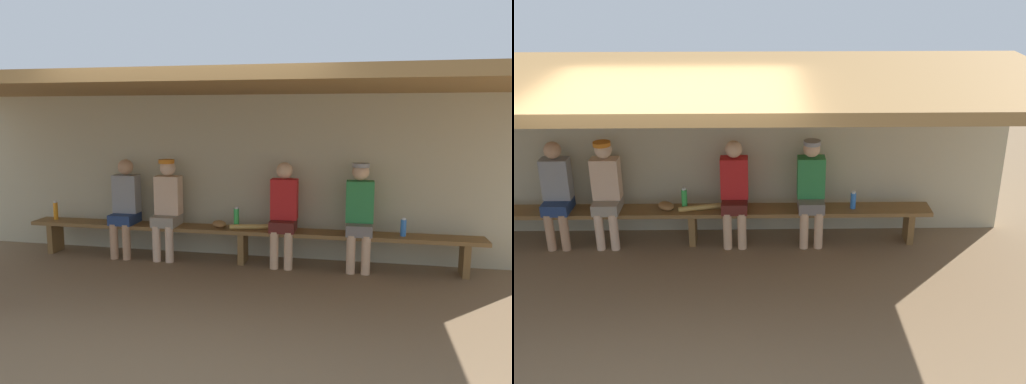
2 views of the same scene
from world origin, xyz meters
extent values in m
plane|color=brown|center=(0.00, 0.00, 0.00)|extent=(24.00, 24.00, 0.00)
cube|color=#B7AD8C|center=(0.00, 2.00, 1.10)|extent=(8.00, 0.20, 2.20)
cube|color=olive|center=(0.00, 0.70, 2.26)|extent=(8.00, 2.80, 0.12)
cube|color=brown|center=(0.00, 1.55, 0.43)|extent=(6.00, 0.36, 0.05)
cube|color=brown|center=(0.00, 1.55, 0.21)|extent=(0.08, 0.29, 0.41)
cube|color=brown|center=(2.75, 1.55, 0.21)|extent=(0.08, 0.29, 0.41)
cube|color=slate|center=(1.49, 1.53, 0.53)|extent=(0.32, 0.40, 0.14)
cylinder|color=#DBAD84|center=(1.40, 1.37, 0.24)|extent=(0.11, 0.11, 0.48)
cylinder|color=#DBAD84|center=(1.58, 1.37, 0.24)|extent=(0.11, 0.11, 0.48)
cube|color=#2D8442|center=(1.49, 1.61, 0.86)|extent=(0.34, 0.20, 0.52)
sphere|color=#DBAD84|center=(1.49, 1.61, 1.23)|extent=(0.21, 0.21, 0.21)
cylinder|color=gray|center=(1.49, 1.57, 1.32)|extent=(0.21, 0.21, 0.05)
cube|color=#591E19|center=(0.54, 1.53, 0.53)|extent=(0.32, 0.40, 0.14)
cylinder|color=#DBAD84|center=(0.45, 1.37, 0.24)|extent=(0.11, 0.11, 0.48)
cylinder|color=#DBAD84|center=(0.63, 1.37, 0.24)|extent=(0.11, 0.11, 0.48)
cube|color=red|center=(0.54, 1.61, 0.86)|extent=(0.34, 0.20, 0.52)
sphere|color=#DBAD84|center=(0.54, 1.61, 1.23)|extent=(0.21, 0.21, 0.21)
cube|color=navy|center=(-1.66, 1.53, 0.53)|extent=(0.32, 0.40, 0.14)
cylinder|color=tan|center=(-1.75, 1.37, 0.24)|extent=(0.11, 0.11, 0.48)
cylinder|color=tan|center=(-1.57, 1.37, 0.24)|extent=(0.11, 0.11, 0.48)
cube|color=gray|center=(-1.66, 1.61, 0.86)|extent=(0.34, 0.20, 0.52)
sphere|color=tan|center=(-1.66, 1.61, 1.23)|extent=(0.21, 0.21, 0.21)
cube|color=gray|center=(-1.04, 1.53, 0.53)|extent=(0.32, 0.40, 0.14)
cylinder|color=beige|center=(-1.13, 1.37, 0.24)|extent=(0.11, 0.11, 0.48)
cylinder|color=beige|center=(-0.95, 1.37, 0.24)|extent=(0.11, 0.11, 0.48)
cube|color=beige|center=(-1.04, 1.61, 0.86)|extent=(0.34, 0.20, 0.52)
sphere|color=beige|center=(-1.04, 1.61, 1.23)|extent=(0.21, 0.21, 0.21)
cylinder|color=orange|center=(-1.04, 1.57, 1.32)|extent=(0.21, 0.21, 0.05)
cylinder|color=green|center=(-0.09, 1.57, 0.59)|extent=(0.07, 0.07, 0.26)
cylinder|color=white|center=(-0.09, 1.57, 0.73)|extent=(0.05, 0.05, 0.02)
cylinder|color=blue|center=(2.02, 1.54, 0.56)|extent=(0.07, 0.07, 0.20)
cylinder|color=white|center=(2.02, 1.54, 0.68)|extent=(0.05, 0.05, 0.02)
ellipsoid|color=olive|center=(-0.32, 1.56, 0.51)|extent=(0.29, 0.29, 0.09)
cylinder|color=tan|center=(0.21, 1.55, 0.49)|extent=(0.75, 0.24, 0.07)
camera|label=1|loc=(1.45, -4.60, 1.91)|focal=34.66mm
camera|label=2|loc=(0.85, -5.56, 3.67)|focal=43.62mm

